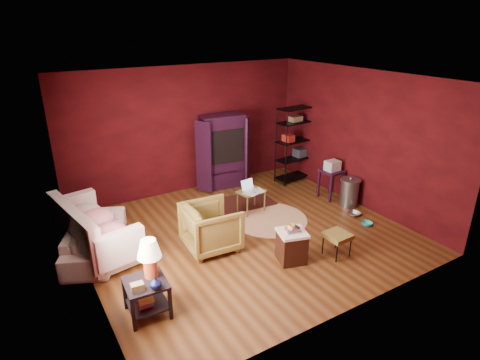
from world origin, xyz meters
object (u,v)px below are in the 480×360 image
Objects in this scene: laptop_desk at (251,193)px; armchair at (211,225)px; sofa at (95,232)px; hamper at (292,246)px; tv_armoire at (223,150)px; side_table at (148,271)px; wire_shelving at (295,141)px.

armchair is at bearing -156.60° from laptop_desk.
sofa is 3.29m from hamper.
laptop_desk is at bearing -53.84° from armchair.
sofa is 3.04× the size of hamper.
hamper is 0.92× the size of laptop_desk.
tv_armoire is at bearing 80.02° from hamper.
laptop_desk is 1.59m from tv_armoire.
hamper is at bearing -0.49° from side_table.
armchair is at bearing -116.57° from tv_armoire.
side_table reaches higher than sofa.
hamper is at bearing -134.09° from wire_shelving.
armchair is 2.83m from tv_armoire.
wire_shelving is at bearing -12.56° from tv_armoire.
wire_shelving is (1.83, 0.94, 0.57)m from laptop_desk.
hamper is at bearing -93.56° from tv_armoire.
armchair is 0.52× the size of tv_armoire.
hamper is at bearing -133.62° from armchair.
side_table is 1.72× the size of hamper.
armchair is 1.77m from side_table.
side_table is 0.59× the size of wire_shelving.
tv_armoire is at bearing 155.54° from wire_shelving.
side_table is at bearing -147.39° from sofa.
tv_armoire is (0.18, 1.51, 0.47)m from laptop_desk.
side_table is (-1.44, -1.00, 0.19)m from armchair.
wire_shelving reaches higher than armchair.
side_table reaches higher than hamper.
side_table reaches higher than laptop_desk.
laptop_desk is 0.37× the size of wire_shelving.
armchair reaches higher than hamper.
wire_shelving reaches higher than tv_armoire.
armchair is 1.58m from laptop_desk.
sofa is 1.04× the size of wire_shelving.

